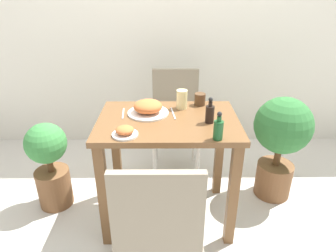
# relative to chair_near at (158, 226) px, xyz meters

# --- Properties ---
(ground_plane) EXTENTS (16.00, 16.00, 0.00)m
(ground_plane) POSITION_rel_chair_near_xyz_m (0.05, 0.65, -0.51)
(ground_plane) COLOR beige
(wall_back) EXTENTS (8.00, 0.05, 2.60)m
(wall_back) POSITION_rel_chair_near_xyz_m (0.05, 1.86, 0.79)
(wall_back) COLOR silver
(wall_back) RESTS_ON ground_plane
(dining_table) EXTENTS (0.90, 0.63, 0.78)m
(dining_table) POSITION_rel_chair_near_xyz_m (0.05, 0.65, 0.12)
(dining_table) COLOR brown
(dining_table) RESTS_ON ground_plane
(chair_near) EXTENTS (0.42, 0.42, 0.90)m
(chair_near) POSITION_rel_chair_near_xyz_m (0.00, 0.00, 0.00)
(chair_near) COLOR gray
(chair_near) RESTS_ON ground_plane
(chair_far) EXTENTS (0.42, 0.42, 0.90)m
(chair_far) POSITION_rel_chair_near_xyz_m (0.12, 1.30, 0.00)
(chair_far) COLOR gray
(chair_far) RESTS_ON ground_plane
(food_plate) EXTENTS (0.27, 0.27, 0.09)m
(food_plate) POSITION_rel_chair_near_xyz_m (-0.08, 0.74, 0.31)
(food_plate) COLOR white
(food_plate) RESTS_ON dining_table
(side_plate) EXTENTS (0.15, 0.15, 0.06)m
(side_plate) POSITION_rel_chair_near_xyz_m (-0.20, 0.43, 0.29)
(side_plate) COLOR white
(side_plate) RESTS_ON dining_table
(drink_cup) EXTENTS (0.08, 0.08, 0.08)m
(drink_cup) POSITION_rel_chair_near_xyz_m (0.28, 0.90, 0.31)
(drink_cup) COLOR #4C331E
(drink_cup) RESTS_ON dining_table
(juice_glass) EXTENTS (0.07, 0.07, 0.13)m
(juice_glass) POSITION_rel_chair_near_xyz_m (0.15, 0.84, 0.33)
(juice_glass) COLOR beige
(juice_glass) RESTS_ON dining_table
(sauce_bottle) EXTENTS (0.05, 0.05, 0.17)m
(sauce_bottle) POSITION_rel_chair_near_xyz_m (0.31, 0.60, 0.33)
(sauce_bottle) COLOR black
(sauce_bottle) RESTS_ON dining_table
(condiment_bottle) EXTENTS (0.05, 0.05, 0.17)m
(condiment_bottle) POSITION_rel_chair_near_xyz_m (0.32, 0.38, 0.33)
(condiment_bottle) COLOR #194C23
(condiment_bottle) RESTS_ON dining_table
(fork_utensil) EXTENTS (0.02, 0.17, 0.00)m
(fork_utensil) POSITION_rel_chair_near_xyz_m (-0.25, 0.74, 0.27)
(fork_utensil) COLOR silver
(fork_utensil) RESTS_ON dining_table
(spoon_utensil) EXTENTS (0.03, 0.19, 0.00)m
(spoon_utensil) POSITION_rel_chair_near_xyz_m (0.08, 0.74, 0.27)
(spoon_utensil) COLOR silver
(spoon_utensil) RESTS_ON dining_table
(potted_plant_left) EXTENTS (0.29, 0.29, 0.68)m
(potted_plant_left) POSITION_rel_chair_near_xyz_m (-0.82, 0.78, -0.14)
(potted_plant_left) COLOR brown
(potted_plant_left) RESTS_ON ground_plane
(potted_plant_right) EXTENTS (0.42, 0.42, 0.83)m
(potted_plant_right) POSITION_rel_chair_near_xyz_m (0.90, 0.89, 0.00)
(potted_plant_right) COLOR brown
(potted_plant_right) RESTS_ON ground_plane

